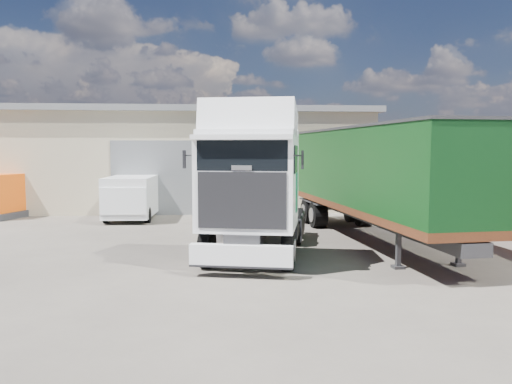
{
  "coord_description": "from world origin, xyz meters",
  "views": [
    {
      "loc": [
        1.05,
        -14.26,
        3.22
      ],
      "look_at": [
        2.4,
        3.0,
        1.7
      ],
      "focal_mm": 35.0,
      "sensor_mm": 36.0,
      "label": 1
    }
  ],
  "objects": [
    {
      "name": "ground",
      "position": [
        0.0,
        0.0,
        0.0
      ],
      "size": [
        120.0,
        120.0,
        0.0
      ],
      "primitive_type": "plane",
      "color": "#292621",
      "rests_on": "ground"
    },
    {
      "name": "panel_van",
      "position": [
        -2.8,
        8.91,
        1.01
      ],
      "size": [
        2.1,
        4.85,
        1.96
      ],
      "rotation": [
        0.0,
        0.0,
        -0.03
      ],
      "color": "black",
      "rests_on": "ground"
    },
    {
      "name": "brick_boundary_wall",
      "position": [
        11.5,
        6.0,
        1.25
      ],
      "size": [
        0.35,
        26.0,
        2.5
      ],
      "primitive_type": "cube",
      "color": "brown",
      "rests_on": "ground"
    },
    {
      "name": "warehouse",
      "position": [
        -6.0,
        16.0,
        2.66
      ],
      "size": [
        30.6,
        12.6,
        5.42
      ],
      "color": "#C2B995",
      "rests_on": "ground"
    },
    {
      "name": "tractor_unit",
      "position": [
        2.1,
        0.04,
        1.9
      ],
      "size": [
        3.91,
        7.08,
        4.53
      ],
      "rotation": [
        0.0,
        0.0,
        -0.21
      ],
      "color": "black",
      "rests_on": "ground"
    },
    {
      "name": "box_trailer",
      "position": [
        6.42,
        2.48,
        2.4
      ],
      "size": [
        3.57,
        12.03,
        3.94
      ],
      "rotation": [
        0.0,
        0.0,
        0.09
      ],
      "color": "#2D2D30",
      "rests_on": "ground"
    }
  ]
}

